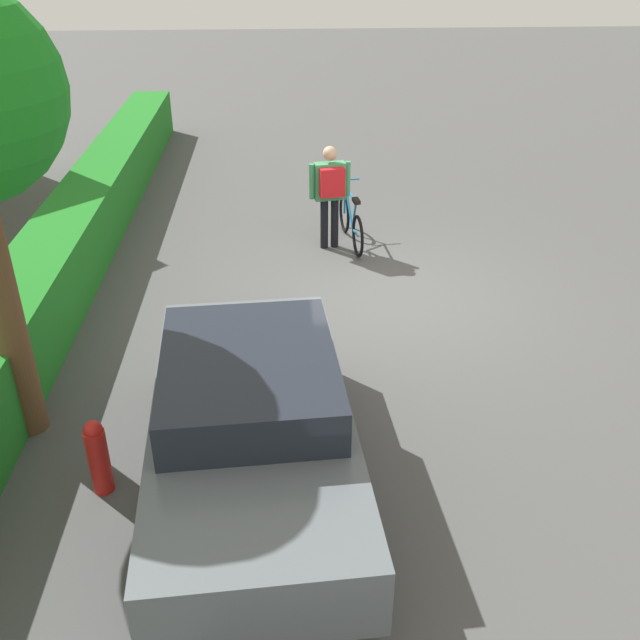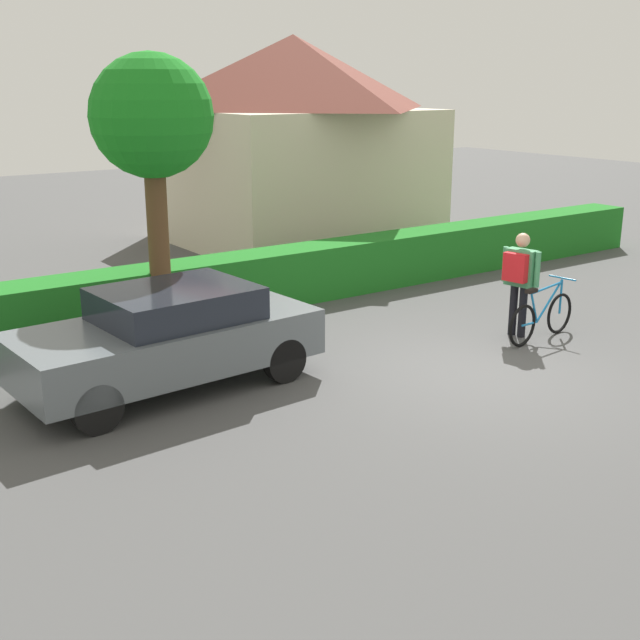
{
  "view_description": "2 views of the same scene",
  "coord_description": "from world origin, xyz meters",
  "px_view_note": "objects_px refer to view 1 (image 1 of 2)",
  "views": [
    {
      "loc": [
        -9.12,
        1.63,
        4.79
      ],
      "look_at": [
        -1.93,
        1.2,
        0.73
      ],
      "focal_mm": 39.66,
      "sensor_mm": 36.0,
      "label": 1
    },
    {
      "loc": [
        -8.23,
        -7.81,
        4.06
      ],
      "look_at": [
        -2.12,
        0.81,
        0.95
      ],
      "focal_mm": 45.72,
      "sensor_mm": 36.0,
      "label": 2
    }
  ],
  "objects_px": {
    "bicycle": "(351,222)",
    "fire_hydrant": "(98,456)",
    "person_rider": "(330,188)",
    "parked_car_near": "(252,422)"
  },
  "relations": [
    {
      "from": "fire_hydrant",
      "to": "parked_car_near",
      "type": "bearing_deg",
      "value": -89.48
    },
    {
      "from": "fire_hydrant",
      "to": "person_rider",
      "type": "bearing_deg",
      "value": -24.55
    },
    {
      "from": "parked_car_near",
      "to": "fire_hydrant",
      "type": "bearing_deg",
      "value": 90.52
    },
    {
      "from": "parked_car_near",
      "to": "person_rider",
      "type": "height_order",
      "value": "person_rider"
    },
    {
      "from": "fire_hydrant",
      "to": "bicycle",
      "type": "bearing_deg",
      "value": -26.82
    },
    {
      "from": "bicycle",
      "to": "person_rider",
      "type": "distance_m",
      "value": 0.78
    },
    {
      "from": "bicycle",
      "to": "fire_hydrant",
      "type": "xyz_separation_m",
      "value": [
        -5.87,
        2.97,
        0.03
      ]
    },
    {
      "from": "parked_car_near",
      "to": "person_rider",
      "type": "relative_size",
      "value": 2.44
    },
    {
      "from": "bicycle",
      "to": "person_rider",
      "type": "height_order",
      "value": "person_rider"
    },
    {
      "from": "parked_car_near",
      "to": "fire_hydrant",
      "type": "relative_size",
      "value": 5.17
    }
  ]
}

